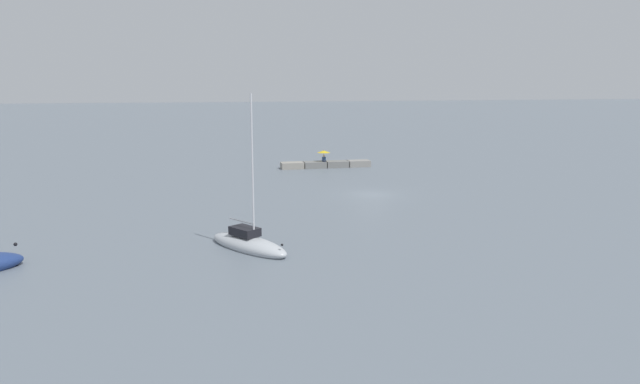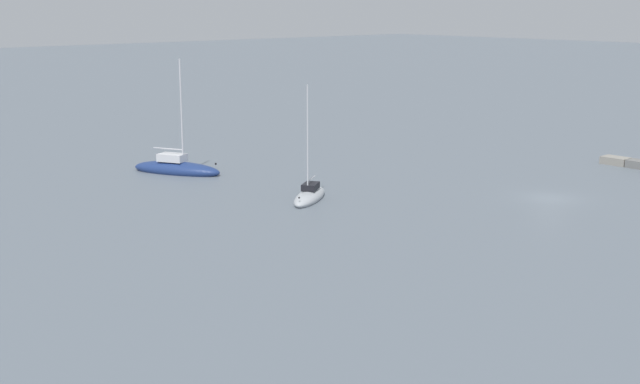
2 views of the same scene
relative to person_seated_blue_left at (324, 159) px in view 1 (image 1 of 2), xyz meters
The scene contains 5 objects.
ground_plane 16.65m from the person_seated_blue_left, 90.86° to the left, with size 500.00×500.00×0.00m, color slate.
seawall_pier 0.69m from the person_seated_blue_left, 140.67° to the right, with size 10.32×1.59×0.72m.
person_seated_blue_left is the anchor object (origin of this frame).
umbrella_open_yellow 0.89m from the person_seated_blue_left, 89.34° to the right, with size 1.41×1.41×1.30m.
sailboat_grey_far 33.23m from the person_seated_blue_left, 69.04° to the left, with size 4.95×6.19×9.27m.
Camera 1 is at (15.40, 47.33, 9.54)m, focal length 32.76 mm.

